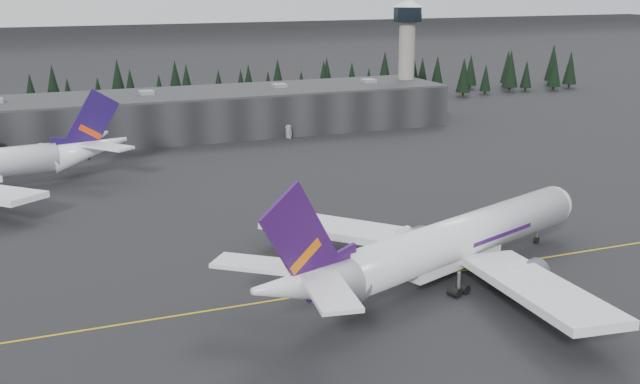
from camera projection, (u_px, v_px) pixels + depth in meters
name	position (u px, v px, depth m)	size (l,w,h in m)	color
ground	(370.00, 280.00, 122.73)	(1400.00, 1400.00, 0.00)	black
taxiline	(376.00, 284.00, 120.94)	(400.00, 0.40, 0.02)	gold
terminal	(182.00, 114.00, 232.66)	(160.00, 30.00, 12.60)	black
control_tower	(407.00, 46.00, 258.54)	(10.00, 10.00, 37.70)	gray
treeline	(157.00, 94.00, 265.37)	(360.00, 20.00, 15.00)	black
mountain_ridge	(25.00, 13.00, 1015.28)	(4400.00, 900.00, 420.00)	white
jet_main	(439.00, 246.00, 119.89)	(68.86, 61.52, 20.98)	white
gse_vehicle_a	(43.00, 162.00, 196.99)	(2.63, 5.70, 1.58)	white
gse_vehicle_b	(289.00, 136.00, 229.53)	(1.64, 4.08, 1.39)	silver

